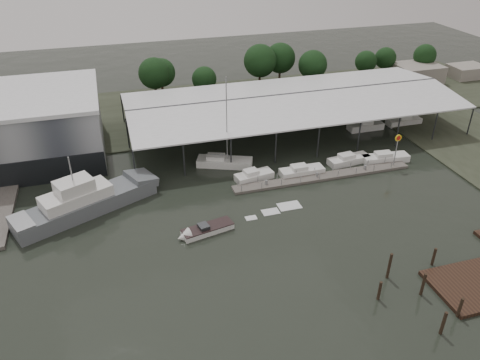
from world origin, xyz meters
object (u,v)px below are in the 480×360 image
object	(u,v)px
white_sailboat	(224,162)
speedboat_underway	(203,231)
shell_fuel_sign	(397,144)
grey_trawler	(87,201)

from	to	relation	value
white_sailboat	speedboat_underway	xyz separation A→B (m)	(-6.94, -16.37, -0.28)
shell_fuel_sign	grey_trawler	bearing A→B (deg)	178.99
shell_fuel_sign	white_sailboat	xyz separation A→B (m)	(-25.31, 7.94, -3.26)
grey_trawler	white_sailboat	size ratio (longest dim) A/B	1.34
shell_fuel_sign	grey_trawler	world-z (taller)	grey_trawler
shell_fuel_sign	speedboat_underway	bearing A→B (deg)	-165.34
shell_fuel_sign	speedboat_underway	xyz separation A→B (m)	(-32.25, -8.44, -3.53)
shell_fuel_sign	grey_trawler	xyz separation A→B (m)	(-45.87, 0.81, -2.35)
white_sailboat	speedboat_underway	size ratio (longest dim) A/B	0.81
grey_trawler	white_sailboat	xyz separation A→B (m)	(20.56, 7.13, -0.91)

